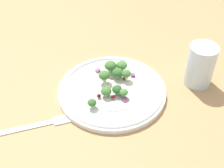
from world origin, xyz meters
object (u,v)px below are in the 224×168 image
(broccoli_floret_2, at_px, (110,66))
(fork, at_px, (32,126))
(plate, at_px, (112,90))
(water_glass, at_px, (200,65))
(broccoli_floret_1, at_px, (124,93))
(broccoli_floret_0, at_px, (104,75))

(broccoli_floret_2, xyz_separation_m, fork, (0.22, -0.06, -0.03))
(plate, bearing_deg, fork, -26.73)
(fork, height_order, water_glass, water_glass)
(broccoli_floret_1, distance_m, water_glass, 0.19)
(plate, height_order, broccoli_floret_0, broccoli_floret_0)
(broccoli_floret_2, xyz_separation_m, water_glass, (-0.09, 0.19, 0.02))
(broccoli_floret_2, height_order, water_glass, water_glass)
(broccoli_floret_1, relative_size, water_glass, 0.19)
(broccoli_floret_0, distance_m, broccoli_floret_1, 0.07)
(fork, bearing_deg, broccoli_floret_0, 161.21)
(broccoli_floret_0, bearing_deg, broccoli_floret_1, 72.49)
(broccoli_floret_0, distance_m, water_glass, 0.22)
(broccoli_floret_1, xyz_separation_m, water_glass, (-0.15, 0.12, 0.02))
(broccoli_floret_1, relative_size, broccoli_floret_2, 0.67)
(plate, relative_size, water_glass, 2.44)
(broccoli_floret_0, height_order, fork, broccoli_floret_0)
(broccoli_floret_0, distance_m, broccoli_floret_2, 0.04)
(broccoli_floret_2, bearing_deg, water_glass, 116.69)
(water_glass, bearing_deg, fork, -37.79)
(broccoli_floret_1, distance_m, broccoli_floret_2, 0.09)
(broccoli_floret_0, height_order, water_glass, water_glass)
(plate, relative_size, broccoli_floret_0, 9.39)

